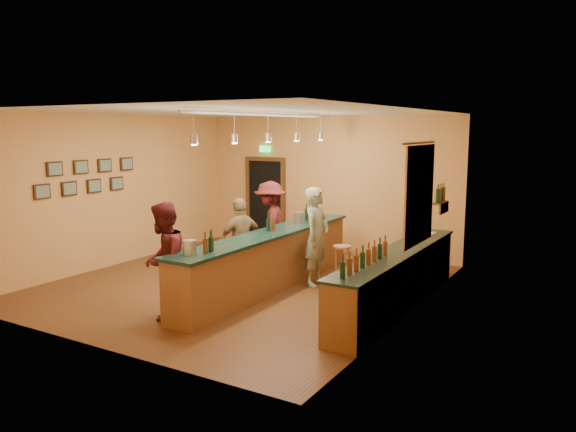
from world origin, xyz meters
The scene contains 18 objects.
floor centered at (0.00, 0.00, 0.00)m, with size 7.00×7.00×0.00m, color #503117.
ceiling centered at (0.00, 0.00, 3.20)m, with size 6.50×7.00×0.02m, color silver.
wall_back centered at (0.00, 3.50, 1.60)m, with size 6.50×0.02×3.20m, color #E19754.
wall_front centered at (0.00, -3.50, 1.60)m, with size 6.50×0.02×3.20m, color #E19754.
wall_left centered at (-3.25, 0.00, 1.60)m, with size 0.02×7.00×3.20m, color #E19754.
wall_right centered at (3.25, 0.00, 1.60)m, with size 0.02×7.00×3.20m, color #E19754.
doorway centered at (-1.70, 3.47, 1.13)m, with size 1.15×0.09×2.48m.
tapestry centered at (3.23, 0.40, 1.85)m, with size 0.03×1.40×1.60m, color maroon.
bottle_shelf centered at (3.17, 1.90, 1.67)m, with size 0.17×0.55×0.54m.
picture_grid centered at (-3.21, -0.75, 1.95)m, with size 0.06×2.20×0.70m, color #382111, non-canonical shape.
back_counter centered at (2.97, 0.18, 0.49)m, with size 0.60×4.55×1.27m.
tasting_bar centered at (0.61, 0.00, 0.61)m, with size 0.73×5.10×1.38m.
pendant_track centered at (0.61, 0.00, 2.98)m, with size 0.11×4.60×0.50m.
bartender centered at (1.21, 0.71, 0.92)m, with size 0.67×0.44×1.84m, color gray.
customer_a centered at (0.06, -2.12, 0.90)m, with size 0.88×0.68×1.80m, color #59191E.
customer_b centered at (-0.02, 0.02, 0.82)m, with size 0.96×0.40×1.64m, color #997A51.
customer_c centered at (-0.24, 1.40, 0.91)m, with size 1.18×0.68×1.83m, color #59191E.
bar_stool centered at (1.54, 1.13, 0.56)m, with size 0.34×0.34×0.70m.
Camera 1 is at (5.96, -8.36, 2.90)m, focal length 35.00 mm.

